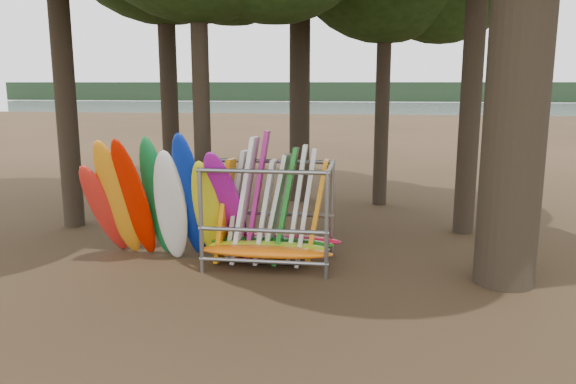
# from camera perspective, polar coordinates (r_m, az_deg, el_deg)

# --- Properties ---
(ground) EXTENTS (120.00, 120.00, 0.00)m
(ground) POSITION_cam_1_polar(r_m,az_deg,el_deg) (11.94, -4.37, -7.89)
(ground) COLOR #47331E
(ground) RESTS_ON ground
(lake) EXTENTS (160.00, 160.00, 0.00)m
(lake) POSITION_cam_1_polar(r_m,az_deg,el_deg) (71.16, 6.41, 7.86)
(lake) COLOR gray
(lake) RESTS_ON ground
(far_shore) EXTENTS (160.00, 4.00, 4.00)m
(far_shore) POSITION_cam_1_polar(r_m,az_deg,el_deg) (121.05, 7.32, 10.07)
(far_shore) COLOR black
(far_shore) RESTS_ON ground
(kayak_row) EXTENTS (3.52, 2.16, 3.04)m
(kayak_row) POSITION_cam_1_polar(r_m,az_deg,el_deg) (12.41, -12.66, -1.13)
(kayak_row) COLOR red
(kayak_row) RESTS_ON ground
(storage_rack) EXTENTS (3.06, 1.51, 2.89)m
(storage_rack) POSITION_cam_1_polar(r_m,az_deg,el_deg) (12.02, -1.87, -2.62)
(storage_rack) COLOR slate
(storage_rack) RESTS_ON ground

